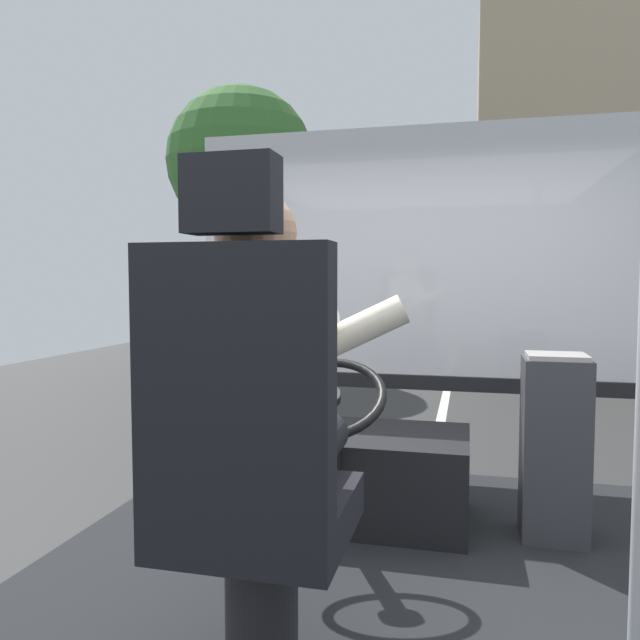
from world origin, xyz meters
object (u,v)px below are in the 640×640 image
object	(u,v)px
bus_driver	(264,381)
steering_console	(345,471)
fare_box	(554,447)
driver_seat	(250,471)

from	to	relation	value
bus_driver	steering_console	world-z (taller)	bus_driver
fare_box	steering_console	bearing A→B (deg)	179.61
bus_driver	steering_console	xyz separation A→B (m)	(-0.00, 1.12, -0.60)
bus_driver	steering_console	distance (m)	1.27
driver_seat	bus_driver	world-z (taller)	driver_seat
steering_console	fare_box	world-z (taller)	fare_box
bus_driver	fare_box	xyz separation A→B (m)	(0.90, 1.12, -0.42)
bus_driver	fare_box	bearing A→B (deg)	51.24
steering_console	bus_driver	bearing A→B (deg)	-90.00
bus_driver	fare_box	size ratio (longest dim) A/B	1.02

